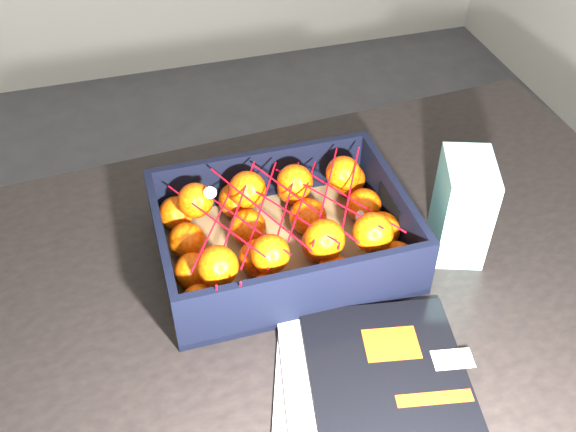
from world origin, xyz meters
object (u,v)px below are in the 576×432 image
object	(u,v)px
table	(332,312)
magazine_stack	(371,395)
produce_crate	(283,240)
retail_carton	(462,207)

from	to	relation	value
table	magazine_stack	size ratio (longest dim) A/B	3.76
magazine_stack	produce_crate	world-z (taller)	produce_crate
magazine_stack	produce_crate	bearing A→B (deg)	97.40
table	produce_crate	world-z (taller)	produce_crate
produce_crate	retail_carton	distance (m)	0.29
table	magazine_stack	distance (m)	0.25
produce_crate	retail_carton	size ratio (longest dim) A/B	2.31
retail_carton	table	bearing A→B (deg)	-159.84
magazine_stack	produce_crate	xyz separation A→B (m)	(-0.04, 0.29, 0.02)
magazine_stack	produce_crate	distance (m)	0.29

